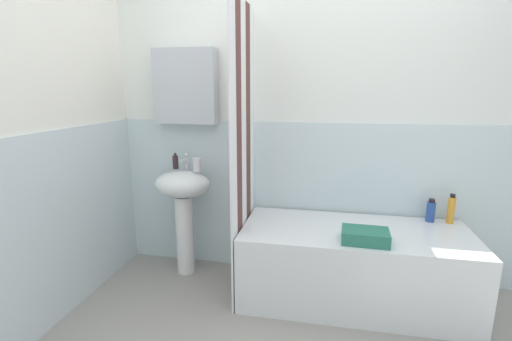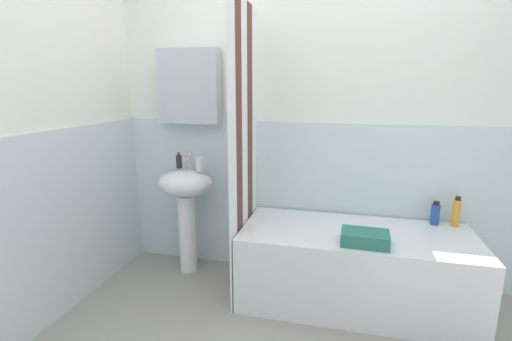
{
  "view_description": "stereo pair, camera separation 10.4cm",
  "coord_description": "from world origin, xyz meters",
  "px_view_note": "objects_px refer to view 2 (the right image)",
  "views": [
    {
      "loc": [
        0.09,
        -1.5,
        1.45
      ],
      "look_at": [
        -0.36,
        0.78,
        0.92
      ],
      "focal_mm": 25.49,
      "sensor_mm": 36.0,
      "label": 1
    },
    {
      "loc": [
        0.2,
        -1.47,
        1.45
      ],
      "look_at": [
        -0.36,
        0.78,
        0.92
      ],
      "focal_mm": 25.49,
      "sensor_mm": 36.0,
      "label": 2
    }
  ],
  "objects_px": {
    "sink": "(186,198)",
    "towel_folded": "(365,238)",
    "soap_dispenser": "(179,161)",
    "toothbrush_cup": "(200,164)",
    "shampoo_bottle": "(456,212)",
    "body_wash_bottle": "(435,214)",
    "bathtub": "(354,267)"
  },
  "relations": [
    {
      "from": "soap_dispenser",
      "to": "toothbrush_cup",
      "type": "xyz_separation_m",
      "value": [
        0.2,
        -0.05,
        -0.0
      ]
    },
    {
      "from": "body_wash_bottle",
      "to": "soap_dispenser",
      "type": "bearing_deg",
      "value": -178.74
    },
    {
      "from": "sink",
      "to": "bathtub",
      "type": "relative_size",
      "value": 0.55
    },
    {
      "from": "soap_dispenser",
      "to": "bathtub",
      "type": "bearing_deg",
      "value": -9.23
    },
    {
      "from": "shampoo_bottle",
      "to": "bathtub",
      "type": "bearing_deg",
      "value": -158.53
    },
    {
      "from": "towel_folded",
      "to": "body_wash_bottle",
      "type": "bearing_deg",
      "value": 43.48
    },
    {
      "from": "soap_dispenser",
      "to": "bathtub",
      "type": "xyz_separation_m",
      "value": [
        1.37,
        -0.22,
        -0.63
      ]
    },
    {
      "from": "shampoo_bottle",
      "to": "toothbrush_cup",
      "type": "bearing_deg",
      "value": -177.21
    },
    {
      "from": "bathtub",
      "to": "soap_dispenser",
      "type": "bearing_deg",
      "value": 170.77
    },
    {
      "from": "sink",
      "to": "soap_dispenser",
      "type": "height_order",
      "value": "soap_dispenser"
    },
    {
      "from": "sink",
      "to": "soap_dispenser",
      "type": "bearing_deg",
      "value": 137.1
    },
    {
      "from": "soap_dispenser",
      "to": "body_wash_bottle",
      "type": "relative_size",
      "value": 0.76
    },
    {
      "from": "toothbrush_cup",
      "to": "body_wash_bottle",
      "type": "distance_m",
      "value": 1.73
    },
    {
      "from": "towel_folded",
      "to": "bathtub",
      "type": "bearing_deg",
      "value": 102.03
    },
    {
      "from": "sink",
      "to": "toothbrush_cup",
      "type": "distance_m",
      "value": 0.3
    },
    {
      "from": "toothbrush_cup",
      "to": "soap_dispenser",
      "type": "bearing_deg",
      "value": 164.92
    },
    {
      "from": "sink",
      "to": "toothbrush_cup",
      "type": "bearing_deg",
      "value": 11.52
    },
    {
      "from": "body_wash_bottle",
      "to": "towel_folded",
      "type": "height_order",
      "value": "body_wash_bottle"
    },
    {
      "from": "sink",
      "to": "body_wash_bottle",
      "type": "distance_m",
      "value": 1.82
    },
    {
      "from": "sink",
      "to": "towel_folded",
      "type": "bearing_deg",
      "value": -14.46
    },
    {
      "from": "sink",
      "to": "bathtub",
      "type": "xyz_separation_m",
      "value": [
        1.29,
        -0.15,
        -0.35
      ]
    },
    {
      "from": "sink",
      "to": "soap_dispenser",
      "type": "xyz_separation_m",
      "value": [
        -0.08,
        0.08,
        0.28
      ]
    },
    {
      "from": "towel_folded",
      "to": "shampoo_bottle",
      "type": "bearing_deg",
      "value": 36.5
    },
    {
      "from": "body_wash_bottle",
      "to": "bathtub",
      "type": "bearing_deg",
      "value": -153.43
    },
    {
      "from": "soap_dispenser",
      "to": "body_wash_bottle",
      "type": "distance_m",
      "value": 1.92
    },
    {
      "from": "shampoo_bottle",
      "to": "towel_folded",
      "type": "distance_m",
      "value": 0.77
    },
    {
      "from": "soap_dispenser",
      "to": "toothbrush_cup",
      "type": "height_order",
      "value": "soap_dispenser"
    },
    {
      "from": "toothbrush_cup",
      "to": "bathtub",
      "type": "height_order",
      "value": "toothbrush_cup"
    },
    {
      "from": "soap_dispenser",
      "to": "towel_folded",
      "type": "relative_size",
      "value": 0.45
    },
    {
      "from": "towel_folded",
      "to": "sink",
      "type": "bearing_deg",
      "value": 165.54
    },
    {
      "from": "sink",
      "to": "towel_folded",
      "type": "height_order",
      "value": "sink"
    },
    {
      "from": "body_wash_bottle",
      "to": "shampoo_bottle",
      "type": "bearing_deg",
      "value": -2.54
    }
  ]
}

